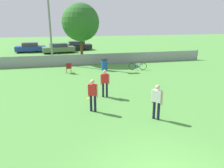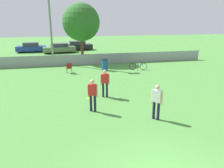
% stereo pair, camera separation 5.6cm
% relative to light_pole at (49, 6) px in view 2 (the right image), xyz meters
% --- Properties ---
extents(fence_backline, '(26.00, 0.07, 1.21)m').
position_rel_light_pole_xyz_m(fence_backline, '(3.61, -1.35, -5.31)').
color(fence_backline, gray).
rests_on(fence_backline, ground_plane).
extents(light_pole, '(0.90, 0.36, 10.14)m').
position_rel_light_pole_xyz_m(light_pole, '(0.00, 0.00, 0.00)').
color(light_pole, gray).
rests_on(light_pole, ground_plane).
extents(tree_near_pole, '(4.01, 4.01, 6.29)m').
position_rel_light_pole_xyz_m(tree_near_pole, '(3.18, 0.35, -1.59)').
color(tree_near_pole, '#4C331E').
rests_on(tree_near_pole, ground_plane).
extents(player_receiver_white, '(0.44, 0.46, 1.69)m').
position_rel_light_pole_xyz_m(player_receiver_white, '(5.11, -15.28, -4.87)').
color(player_receiver_white, '#191933').
rests_on(player_receiver_white, ground_plane).
extents(player_defender_red, '(0.57, 0.24, 1.69)m').
position_rel_light_pole_xyz_m(player_defender_red, '(3.38, -11.66, -4.87)').
color(player_defender_red, '#191933').
rests_on(player_defender_red, ground_plane).
extents(player_thrower_red, '(0.49, 0.41, 1.69)m').
position_rel_light_pole_xyz_m(player_thrower_red, '(2.36, -13.68, -4.87)').
color(player_thrower_red, '#191933').
rests_on(player_thrower_red, ground_plane).
extents(frisbee_disc, '(0.27, 0.27, 0.03)m').
position_rel_light_pole_xyz_m(frisbee_disc, '(2.39, -11.81, -5.84)').
color(frisbee_disc, yellow).
rests_on(frisbee_disc, ground_plane).
extents(folding_chair_sideline, '(0.49, 0.50, 0.91)m').
position_rel_light_pole_xyz_m(folding_chair_sideline, '(1.51, -4.86, -5.34)').
color(folding_chair_sideline, '#333338').
rests_on(folding_chair_sideline, ground_plane).
extents(bicycle_sideline, '(1.64, 0.60, 0.71)m').
position_rel_light_pole_xyz_m(bicycle_sideline, '(7.86, -4.98, -5.51)').
color(bicycle_sideline, black).
rests_on(bicycle_sideline, ground_plane).
extents(trash_bin, '(0.57, 0.57, 1.06)m').
position_rel_light_pole_xyz_m(trash_bin, '(4.78, -4.47, -5.32)').
color(trash_bin, '#194C99').
rests_on(trash_bin, ground_plane).
extents(parked_car_blue, '(4.26, 2.02, 1.38)m').
position_rel_light_pole_xyz_m(parked_car_blue, '(-3.36, 9.86, -5.18)').
color(parked_car_blue, black).
rests_on(parked_car_blue, ground_plane).
extents(parked_car_olive, '(4.65, 2.36, 1.35)m').
position_rel_light_pole_xyz_m(parked_car_olive, '(0.64, 8.09, -5.19)').
color(parked_car_olive, black).
rests_on(parked_car_olive, ground_plane).
extents(parked_car_dark, '(4.73, 2.12, 1.39)m').
position_rel_light_pole_xyz_m(parked_car_dark, '(3.35, 10.53, -5.18)').
color(parked_car_dark, black).
rests_on(parked_car_dark, ground_plane).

